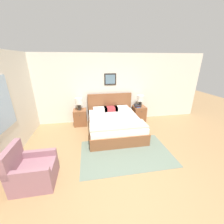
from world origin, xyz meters
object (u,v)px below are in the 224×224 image
(bed, at_px, (114,124))
(table_lamp_by_door, at_px, (140,99))
(armchair, at_px, (32,171))
(nightstand_by_door, at_px, (139,113))
(table_lamp_near_window, at_px, (79,102))
(nightstand_near_window, at_px, (80,117))

(bed, distance_m, table_lamp_by_door, 1.53)
(bed, height_order, table_lamp_by_door, bed)
(bed, bearing_deg, armchair, -137.48)
(armchair, xyz_separation_m, table_lamp_by_door, (3.19, 2.58, 0.63))
(nightstand_by_door, xyz_separation_m, table_lamp_by_door, (0.01, -0.01, 0.61))
(table_lamp_by_door, bearing_deg, bed, -147.89)
(table_lamp_near_window, xyz_separation_m, table_lamp_by_door, (2.37, 0.00, 0.00))
(nightstand_by_door, bearing_deg, nightstand_near_window, 180.00)
(nightstand_near_window, relative_size, table_lamp_near_window, 1.32)
(table_lamp_by_door, bearing_deg, nightstand_by_door, 155.68)
(bed, xyz_separation_m, table_lamp_near_window, (-1.18, 0.74, 0.62))
(table_lamp_near_window, bearing_deg, nightstand_by_door, 0.13)
(bed, distance_m, nightstand_by_door, 1.39)
(bed, bearing_deg, nightstand_near_window, 147.46)
(armchair, relative_size, table_lamp_near_window, 1.90)
(nightstand_by_door, distance_m, table_lamp_near_window, 2.44)
(nightstand_near_window, bearing_deg, bed, -32.54)
(table_lamp_near_window, relative_size, table_lamp_by_door, 1.00)
(bed, height_order, nightstand_by_door, bed)
(nightstand_near_window, relative_size, table_lamp_by_door, 1.32)
(nightstand_near_window, bearing_deg, table_lamp_near_window, -148.50)
(armchair, distance_m, nightstand_near_window, 2.72)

